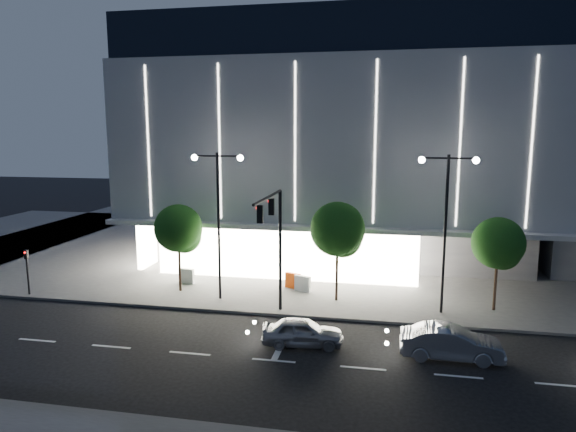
# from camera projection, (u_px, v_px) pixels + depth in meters

# --- Properties ---
(ground) EXTENTS (160.00, 160.00, 0.00)m
(ground) POSITION_uv_depth(u_px,v_px,m) (240.00, 344.00, 24.97)
(ground) COLOR black
(ground) RESTS_ON ground
(sidewalk_museum) EXTENTS (70.00, 40.00, 0.15)m
(sidewalk_museum) POSITION_uv_depth(u_px,v_px,m) (365.00, 243.00, 47.27)
(sidewalk_museum) COLOR #474747
(sidewalk_museum) RESTS_ON ground
(museum) EXTENTS (30.00, 25.80, 18.00)m
(museum) POSITION_uv_depth(u_px,v_px,m) (343.00, 142.00, 44.51)
(museum) COLOR #4C4C51
(museum) RESTS_ON ground
(traffic_mast) EXTENTS (0.33, 5.89, 7.07)m
(traffic_mast) POSITION_uv_depth(u_px,v_px,m) (275.00, 230.00, 27.19)
(traffic_mast) COLOR black
(traffic_mast) RESTS_ON ground
(street_lamp_west) EXTENTS (3.16, 0.36, 9.00)m
(street_lamp_west) POSITION_uv_depth(u_px,v_px,m) (218.00, 204.00, 30.37)
(street_lamp_west) COLOR black
(street_lamp_west) RESTS_ON ground
(street_lamp_east) EXTENTS (3.16, 0.36, 9.00)m
(street_lamp_east) POSITION_uv_depth(u_px,v_px,m) (446.00, 211.00, 27.94)
(street_lamp_east) COLOR black
(street_lamp_east) RESTS_ON ground
(ped_signal_far) EXTENTS (0.22, 0.24, 3.00)m
(ped_signal_far) POSITION_uv_depth(u_px,v_px,m) (27.00, 267.00, 31.82)
(ped_signal_far) COLOR black
(ped_signal_far) RESTS_ON ground
(tree_left) EXTENTS (3.02, 3.02, 5.72)m
(tree_left) POSITION_uv_depth(u_px,v_px,m) (179.00, 231.00, 32.22)
(tree_left) COLOR black
(tree_left) RESTS_ON ground
(tree_mid) EXTENTS (3.25, 3.25, 6.15)m
(tree_mid) POSITION_uv_depth(u_px,v_px,m) (338.00, 232.00, 30.31)
(tree_mid) COLOR black
(tree_mid) RESTS_ON ground
(tree_right) EXTENTS (2.91, 2.91, 5.51)m
(tree_right) POSITION_uv_depth(u_px,v_px,m) (498.00, 246.00, 28.70)
(tree_right) COLOR black
(tree_right) RESTS_ON ground
(car_lead) EXTENTS (4.09, 2.03, 1.34)m
(car_lead) POSITION_uv_depth(u_px,v_px,m) (302.00, 332.00, 24.71)
(car_lead) COLOR #989A9F
(car_lead) RESTS_ON ground
(car_second) EXTENTS (4.56, 1.64, 1.50)m
(car_second) POSITION_uv_depth(u_px,v_px,m) (451.00, 343.00, 23.24)
(car_second) COLOR #A7A9AF
(car_second) RESTS_ON ground
(barrier_b) EXTENTS (1.13, 0.43, 1.00)m
(barrier_b) POSITION_uv_depth(u_px,v_px,m) (187.00, 276.00, 34.33)
(barrier_b) COLOR silver
(barrier_b) RESTS_ON sidewalk_museum
(barrier_c) EXTENTS (1.11, 0.66, 1.00)m
(barrier_c) POSITION_uv_depth(u_px,v_px,m) (293.00, 281.00, 33.26)
(barrier_c) COLOR #FF520E
(barrier_c) RESTS_ON sidewalk_museum
(barrier_d) EXTENTS (1.11, 0.66, 1.00)m
(barrier_d) POSITION_uv_depth(u_px,v_px,m) (303.00, 283.00, 32.65)
(barrier_d) COLOR white
(barrier_d) RESTS_ON sidewalk_museum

